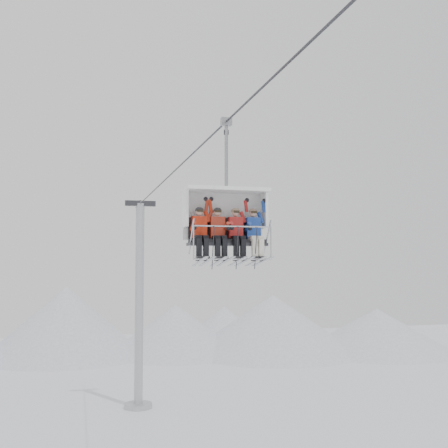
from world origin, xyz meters
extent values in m
cone|color=white|center=(-5.00, 44.00, 3.50)|extent=(16.00, 16.00, 7.00)
cone|color=white|center=(6.00, 43.00, 2.50)|extent=(14.00, 14.00, 5.00)
cone|color=white|center=(16.00, 41.00, 3.00)|extent=(18.00, 18.00, 6.00)
cone|color=white|center=(27.00, 39.00, 2.25)|extent=(16.00, 16.00, 4.50)
cone|color=white|center=(12.00, 46.00, 2.25)|extent=(12.00, 12.00, 4.50)
cylinder|color=#ABAEB2|center=(0.00, 22.00, 6.65)|extent=(0.56, 0.56, 13.30)
cylinder|color=#ABAEB2|center=(0.00, 22.00, 0.15)|extent=(1.80, 1.80, 0.30)
cube|color=#313036|center=(0.00, 22.00, 13.30)|extent=(2.00, 0.35, 0.35)
cylinder|color=#313036|center=(0.00, 0.00, 13.30)|extent=(0.06, 50.00, 0.06)
cube|color=black|center=(0.00, -0.35, 9.95)|extent=(2.08, 0.55, 0.10)
cube|color=black|center=(0.00, -0.09, 10.30)|extent=(2.08, 0.10, 0.60)
cube|color=#313036|center=(0.00, -0.35, 9.86)|extent=(2.17, 0.60, 0.08)
cube|color=white|center=(0.00, 0.13, 10.68)|extent=(2.32, 0.10, 1.38)
cube|color=white|center=(0.00, -0.27, 11.37)|extent=(2.32, 0.90, 0.10)
cylinder|color=#BCBCC0|center=(0.00, -0.90, 10.32)|extent=(2.12, 0.04, 0.04)
cylinder|color=#BCBCC0|center=(0.00, -0.97, 9.45)|extent=(2.12, 0.04, 0.04)
cylinder|color=gray|center=(0.00, -0.25, 12.34)|extent=(0.10, 0.10, 1.93)
cube|color=gray|center=(0.00, -0.25, 13.30)|extent=(0.30, 0.18, 0.22)
cube|color=red|center=(-0.78, -0.31, 10.32)|extent=(0.40, 0.26, 0.59)
sphere|color=tan|center=(-0.78, -0.35, 10.74)|extent=(0.22, 0.22, 0.22)
cube|color=black|center=(-0.88, -0.75, 9.76)|extent=(0.13, 0.15, 0.47)
cube|color=black|center=(-0.69, -0.75, 9.76)|extent=(0.13, 0.15, 0.47)
cube|color=silver|center=(-0.88, -0.85, 9.39)|extent=(0.09, 1.69, 0.26)
cube|color=silver|center=(-0.69, -0.85, 9.39)|extent=(0.09, 1.69, 0.26)
cube|color=#A22C1B|center=(-0.28, -0.31, 10.32)|extent=(0.40, 0.26, 0.59)
sphere|color=tan|center=(-0.28, -0.35, 10.74)|extent=(0.22, 0.22, 0.22)
cube|color=black|center=(-0.37, -0.75, 9.76)|extent=(0.13, 0.15, 0.47)
cube|color=black|center=(-0.18, -0.75, 9.76)|extent=(0.13, 0.15, 0.47)
cube|color=silver|center=(-0.37, -0.85, 9.39)|extent=(0.09, 1.69, 0.26)
cube|color=silver|center=(-0.18, -0.85, 9.39)|extent=(0.09, 1.69, 0.26)
cube|color=#AF201F|center=(0.24, -0.31, 10.32)|extent=(0.40, 0.26, 0.59)
sphere|color=tan|center=(0.24, -0.35, 10.74)|extent=(0.22, 0.22, 0.22)
cube|color=black|center=(0.14, -0.75, 9.76)|extent=(0.13, 0.15, 0.47)
cube|color=black|center=(0.33, -0.75, 9.76)|extent=(0.13, 0.15, 0.47)
cube|color=silver|center=(0.14, -0.85, 9.39)|extent=(0.09, 1.69, 0.26)
cube|color=silver|center=(0.33, -0.85, 9.39)|extent=(0.09, 1.69, 0.26)
cube|color=#1D3E96|center=(0.75, -0.31, 10.32)|extent=(0.40, 0.26, 0.59)
sphere|color=tan|center=(0.75, -0.35, 10.74)|extent=(0.22, 0.22, 0.22)
cube|color=silver|center=(0.65, -0.75, 9.76)|extent=(0.13, 0.15, 0.47)
cube|color=silver|center=(0.84, -0.75, 9.76)|extent=(0.13, 0.15, 0.47)
cube|color=silver|center=(0.65, -0.85, 9.39)|extent=(0.09, 1.69, 0.26)
cube|color=silver|center=(0.84, -0.85, 9.39)|extent=(0.09, 1.69, 0.26)
camera|label=1|loc=(-3.96, -15.19, 9.35)|focal=45.00mm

